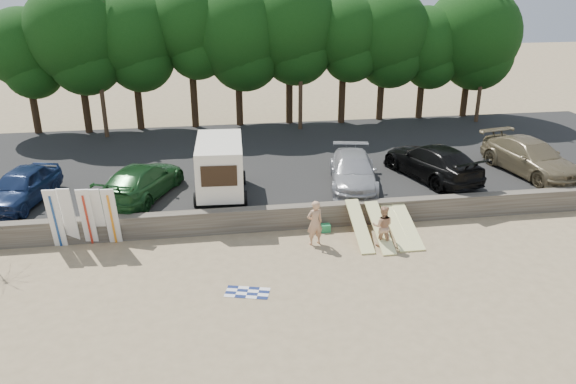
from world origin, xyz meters
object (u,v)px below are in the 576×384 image
car_2 (353,171)px  car_3 (432,161)px  car_4 (531,157)px  box_trailer (220,165)px  car_0 (21,187)px  beachgoer_b (383,226)px  beachgoer_a (315,223)px  cooler (326,228)px  car_1 (142,181)px

car_2 → car_3: (4.09, 0.51, 0.09)m
car_4 → car_2: bearing=171.4°
box_trailer → car_4: (15.42, 0.58, -0.59)m
box_trailer → car_2: bearing=4.9°
car_0 → beachgoer_b: 15.56m
car_0 → car_4: bearing=14.5°
car_3 → car_4: 5.12m
box_trailer → beachgoer_b: (6.14, -4.64, -1.27)m
car_2 → beachgoer_a: 5.09m
car_3 → box_trailer: bearing=-13.3°
car_0 → car_2: bearing=13.4°
box_trailer → car_3: box_trailer is taller
cooler → car_2: bearing=57.0°
car_1 → beachgoer_a: size_ratio=2.81×
car_1 → beachgoer_a: car_1 is taller
cooler → car_0: bearing=164.0°
box_trailer → beachgoer_b: size_ratio=2.40×
box_trailer → cooler: size_ratio=10.81×
box_trailer → car_2: size_ratio=0.80×
car_2 → box_trailer: bearing=-166.9°
box_trailer → beachgoer_a: (3.52, -4.10, -1.19)m
box_trailer → car_0: bearing=-179.0°
beachgoer_b → car_4: bearing=-134.4°
car_3 → cooler: bearing=14.5°
car_4 → car_3: bearing=167.6°
cooler → car_3: bearing=30.3°
car_4 → beachgoer_b: bearing=-161.7°
beachgoer_b → box_trailer: bearing=-20.9°
car_2 → cooler: car_2 is taller
car_1 → cooler: 8.50m
car_0 → car_1: 5.12m
car_4 → beachgoer_b: 10.67m
car_4 → cooler: 11.87m
beachgoer_a → beachgoer_b: (2.62, -0.54, -0.08)m
car_3 → beachgoer_b: size_ratio=3.37×
car_0 → beachgoer_b: bearing=-4.7°
car_3 → car_4: size_ratio=1.00×
box_trailer → car_4: box_trailer is taller
beachgoer_a → car_1: bearing=-46.7°
car_2 → car_3: size_ratio=0.89×
car_0 → cooler: bearing=-0.8°
car_0 → cooler: (12.80, -3.37, -1.33)m
beachgoer_b → car_0: bearing=-2.4°
car_0 → beachgoer_a: 12.91m
beachgoer_b → cooler: beachgoer_b is taller
car_2 → car_4: 9.22m
car_0 → car_2: car_0 is taller
car_1 → car_4: size_ratio=0.92×
box_trailer → car_4: bearing=5.3°
car_4 → beachgoer_a: (-11.90, -4.68, -0.60)m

